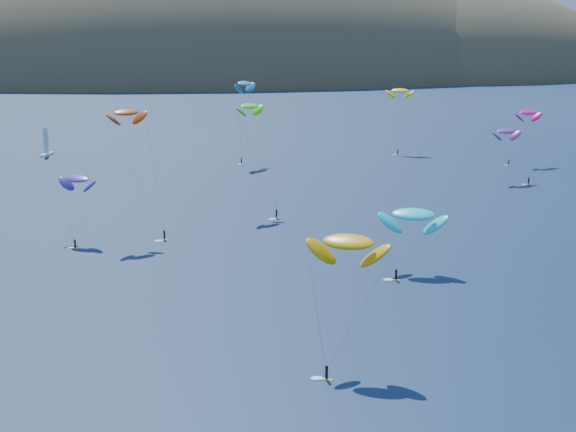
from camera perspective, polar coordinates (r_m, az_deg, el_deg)
The scene contains 11 objects.
island at distance 629.48m, azimuth -3.19°, elevation 9.15°, with size 730.00×300.00×210.00m.
sailboat at distance 274.43m, azimuth -16.77°, elevation 4.32°, with size 8.64×7.62×10.33m.
kitesurfer_2 at distance 106.62m, azimuth 4.29°, elevation -1.85°, with size 11.73×12.56×19.02m.
kitesurfer_3 at distance 189.43m, azimuth -2.74°, elevation 7.79°, with size 9.67×16.35×26.43m.
kitesurfer_4 at distance 251.45m, azimuth -3.11°, elevation 9.39°, with size 9.63×11.68×26.93m.
kitesurfer_5 at distance 146.69m, azimuth 8.88°, elevation 0.13°, with size 12.99×11.75×13.44m.
kitesurfer_6 at distance 230.73m, azimuth 15.27°, elevation 5.83°, with size 9.52×10.29×16.05m.
kitesurfer_8 at distance 258.95m, azimuth 16.71°, elevation 7.06°, with size 12.07×6.31×18.15m.
kitesurfer_9 at distance 170.31m, azimuth -11.42°, elevation 7.22°, with size 12.44×12.15×27.89m.
kitesurfer_10 at distance 169.65m, azimuth -14.73°, elevation 2.57°, with size 9.38×12.69×14.92m.
kitesurfer_11 at distance 273.91m, azimuth 7.96°, elevation 8.83°, with size 9.59×12.84×22.61m.
Camera 1 is at (-16.42, -62.11, 45.63)m, focal length 50.00 mm.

